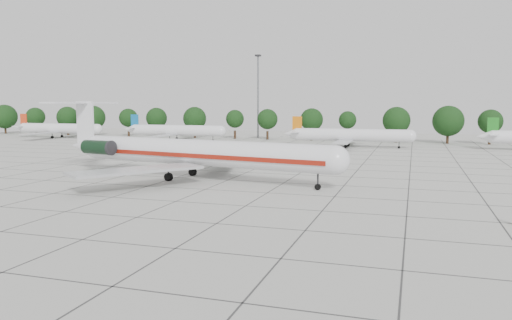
# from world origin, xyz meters

# --- Properties ---
(ground) EXTENTS (260.00, 260.00, 0.00)m
(ground) POSITION_xyz_m (0.00, 0.00, 0.00)
(ground) COLOR #BBBBB3
(ground) RESTS_ON ground
(apron_joints) EXTENTS (170.00, 170.00, 0.02)m
(apron_joints) POSITION_xyz_m (0.00, 15.00, 0.01)
(apron_joints) COLOR #383838
(apron_joints) RESTS_ON ground
(main_airliner) EXTENTS (46.11, 35.97, 10.91)m
(main_airliner) POSITION_xyz_m (-14.36, 7.48, 3.85)
(main_airliner) COLOR silver
(main_airliner) RESTS_ON ground
(bg_airliner_a) EXTENTS (28.24, 27.20, 7.40)m
(bg_airliner_a) POSITION_xyz_m (-87.83, 71.71, 2.91)
(bg_airliner_a) COLOR silver
(bg_airliner_a) RESTS_ON ground
(bg_airliner_b) EXTENTS (28.24, 27.20, 7.40)m
(bg_airliner_b) POSITION_xyz_m (-48.46, 72.44, 2.91)
(bg_airliner_b) COLOR silver
(bg_airliner_b) RESTS_ON ground
(bg_airliner_c) EXTENTS (28.24, 27.20, 7.40)m
(bg_airliner_c) POSITION_xyz_m (1.70, 65.84, 2.91)
(bg_airliner_c) COLOR silver
(bg_airliner_c) RESTS_ON ground
(tree_line) EXTENTS (249.86, 8.44, 10.22)m
(tree_line) POSITION_xyz_m (-11.68, 85.00, 5.98)
(tree_line) COLOR #332114
(tree_line) RESTS_ON ground
(floodlight_mast) EXTENTS (1.60, 1.60, 25.45)m
(floodlight_mast) POSITION_xyz_m (-30.00, 92.00, 14.28)
(floodlight_mast) COLOR slate
(floodlight_mast) RESTS_ON ground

